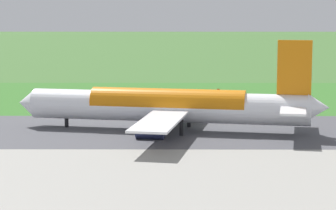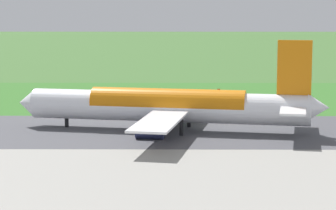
% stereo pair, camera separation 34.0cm
% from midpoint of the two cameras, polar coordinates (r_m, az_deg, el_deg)
% --- Properties ---
extents(ground_plane, '(800.00, 800.00, 0.00)m').
position_cam_midpoint_polar(ground_plane, '(119.11, -0.51, -2.14)').
color(ground_plane, '#3D662D').
extents(runway_asphalt, '(600.00, 30.75, 0.06)m').
position_cam_midpoint_polar(runway_asphalt, '(119.11, -0.51, -2.13)').
color(runway_asphalt, '#47474C').
rests_on(runway_asphalt, ground).
extents(grass_verge_foreground, '(600.00, 80.00, 0.04)m').
position_cam_midpoint_polar(grass_verge_foreground, '(149.58, -0.30, 0.05)').
color(grass_verge_foreground, '#346B27').
rests_on(grass_verge_foreground, ground).
extents(airliner_main, '(53.91, 44.36, 15.88)m').
position_cam_midpoint_polar(airliner_main, '(118.30, 0.26, -0.08)').
color(airliner_main, white).
rests_on(airliner_main, ground).
extents(no_stopping_sign, '(0.60, 0.10, 2.83)m').
position_cam_midpoint_polar(no_stopping_sign, '(154.39, 4.25, 0.91)').
color(no_stopping_sign, slate).
rests_on(no_stopping_sign, ground).
extents(traffic_cone_orange, '(0.40, 0.40, 0.55)m').
position_cam_midpoint_polar(traffic_cone_orange, '(149.89, 2.61, 0.16)').
color(traffic_cone_orange, orange).
rests_on(traffic_cone_orange, ground).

